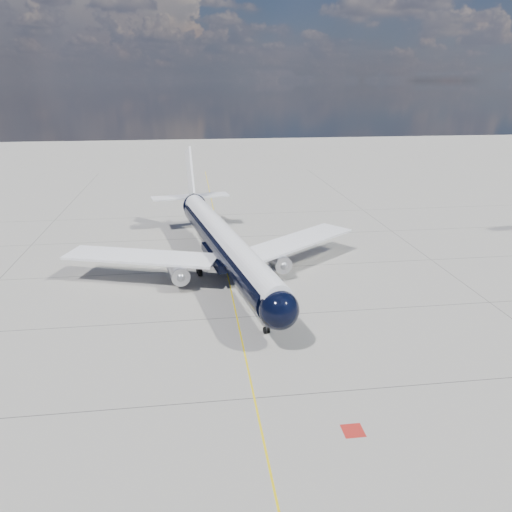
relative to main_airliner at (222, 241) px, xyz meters
The scene contains 4 objects.
ground 7.53m from the main_airliner, 85.00° to the left, with size 320.00×320.00×0.00m, color gray.
taxiway_centerline 4.64m from the main_airliner, 62.58° to the left, with size 0.16×160.00×0.01m, color yellow.
red_marking 35.06m from the main_airliner, 77.84° to the right, with size 1.60×1.60×0.01m, color maroon.
main_airliner is the anchor object (origin of this frame).
Camera 1 is at (-4.47, -39.58, 24.71)m, focal length 35.00 mm.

